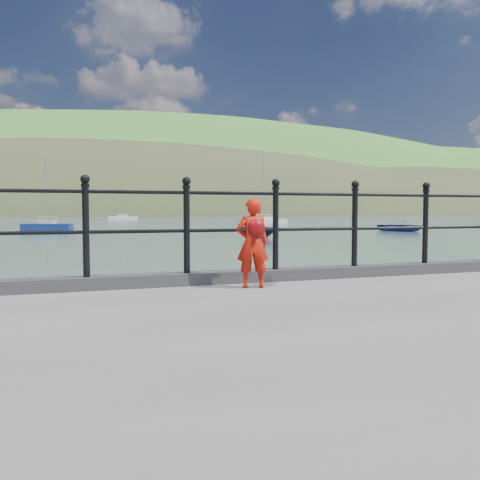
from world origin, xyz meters
name	(u,v)px	position (x,y,z in m)	size (l,w,h in m)	color
ground	(229,356)	(0.00, 0.00, 0.00)	(600.00, 600.00, 0.00)	#2D4251
kerb	(233,277)	(0.00, -0.15, 1.07)	(60.00, 0.30, 0.15)	#28282B
railing	(232,219)	(0.00, -0.15, 1.82)	(18.11, 0.11, 1.20)	black
far_shore	(152,261)	(38.34, 239.41, -22.57)	(830.00, 200.00, 156.00)	#333A21
child	(253,243)	(0.08, -0.66, 1.54)	(0.44, 0.35, 1.07)	red
launch_blue	(401,226)	(27.33, 32.98, 0.47)	(3.23, 4.52, 0.94)	navy
launch_navy	(259,227)	(10.86, 26.79, 0.74)	(2.41, 2.79, 1.47)	black
sailboat_port	(47,228)	(-3.52, 44.18, 0.34)	(4.72, 2.84, 6.74)	navy
sailboat_far	(262,221)	(25.49, 62.90, 0.34)	(8.12, 4.15, 10.97)	beige
sailboat_deep	(123,218)	(9.30, 98.64, 0.34)	(5.95, 2.85, 8.52)	white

